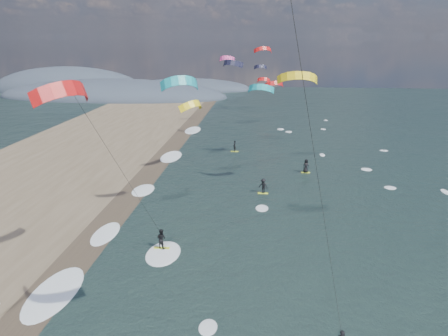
{
  "coord_description": "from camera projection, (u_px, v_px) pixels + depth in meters",
  "views": [
    {
      "loc": [
        1.7,
        -17.72,
        15.98
      ],
      "look_at": [
        -1.0,
        12.0,
        7.0
      ],
      "focal_mm": 35.0,
      "sensor_mm": 36.0,
      "label": 1
    }
  ],
  "objects": [
    {
      "name": "bg_kite_field",
      "position": [
        252.0,
        71.0,
        68.35
      ],
      "size": [
        14.66,
        74.58,
        8.11
      ],
      "color": "red",
      "rests_on": "ground"
    },
    {
      "name": "shoreline_surf",
      "position": [
        111.0,
        235.0,
        36.66
      ],
      "size": [
        2.4,
        79.4,
        0.11
      ],
      "color": "white",
      "rests_on": "ground"
    },
    {
      "name": "far_kitesurfers",
      "position": [
        273.0,
        170.0,
        51.59
      ],
      "size": [
        10.49,
        18.25,
        1.72
      ],
      "color": "#D7EA29",
      "rests_on": "ground"
    },
    {
      "name": "kitesurfer_near_b",
      "position": [
        105.0,
        150.0,
        27.92
      ],
      "size": [
        6.73,
        9.21,
        14.16
      ],
      "color": "#D7EA29",
      "rests_on": "ground"
    },
    {
      "name": "kitesurfer_near_a",
      "position": [
        303.0,
        76.0,
        14.16
      ],
      "size": [
        7.5,
        8.22,
        19.7
      ],
      "color": "#D7EA29",
      "rests_on": "ground"
    },
    {
      "name": "coastal_hills",
      "position": [
        105.0,
        94.0,
        128.41
      ],
      "size": [
        80.0,
        41.0,
        15.0
      ],
      "color": "#3D4756",
      "rests_on": "ground"
    },
    {
      "name": "wet_sand_strip",
      "position": [
        74.0,
        262.0,
        32.23
      ],
      "size": [
        3.0,
        240.0,
        0.0
      ],
      "primitive_type": "cube",
      "color": "#382D23",
      "rests_on": "ground"
    }
  ]
}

